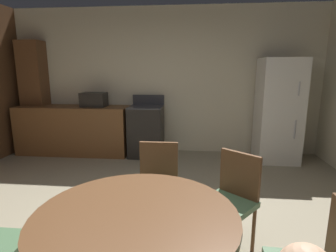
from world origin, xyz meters
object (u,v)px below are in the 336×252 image
(dining_table, at_px, (136,238))
(chair_northeast, at_px, (232,196))
(oven_range, at_px, (146,131))
(microwave, at_px, (94,100))
(chair_north, at_px, (158,182))
(refrigerator, at_px, (278,111))

(dining_table, bearing_deg, chair_northeast, 50.10)
(oven_range, relative_size, chair_northeast, 1.26)
(chair_northeast, bearing_deg, oven_range, -115.04)
(oven_range, xyz_separation_m, chair_northeast, (1.20, -2.57, 0.03))
(microwave, height_order, chair_northeast, microwave)
(chair_north, bearing_deg, chair_northeast, 69.62)
(microwave, bearing_deg, refrigerator, -0.88)
(dining_table, bearing_deg, microwave, 114.22)
(oven_range, xyz_separation_m, dining_table, (0.54, -3.36, 0.13))
(microwave, xyz_separation_m, chair_northeast, (2.17, -2.57, -0.53))
(microwave, bearing_deg, oven_range, 0.21)
(chair_north, bearing_deg, refrigerator, 141.17)
(microwave, xyz_separation_m, chair_north, (1.49, -2.33, -0.53))
(oven_range, height_order, chair_northeast, oven_range)
(refrigerator, distance_m, chair_north, 2.91)
(refrigerator, bearing_deg, chair_northeast, -113.65)
(microwave, bearing_deg, chair_northeast, -49.80)
(refrigerator, relative_size, chair_northeast, 2.02)
(refrigerator, height_order, dining_table, refrigerator)
(oven_range, xyz_separation_m, refrigerator, (2.30, -0.05, 0.41))
(refrigerator, relative_size, microwave, 4.00)
(oven_range, distance_m, chair_north, 2.39)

